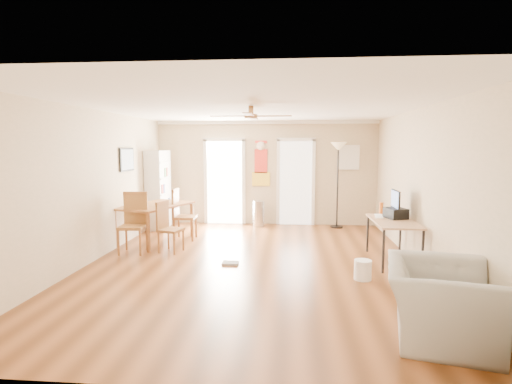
# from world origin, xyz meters

# --- Properties ---
(floor) EXTENTS (7.00, 7.00, 0.00)m
(floor) POSITION_xyz_m (0.00, 0.00, 0.00)
(floor) COLOR brown
(floor) RESTS_ON ground
(ceiling) EXTENTS (5.50, 7.00, 0.00)m
(ceiling) POSITION_xyz_m (0.00, 0.00, 2.60)
(ceiling) COLOR silver
(ceiling) RESTS_ON floor
(wall_back) EXTENTS (5.50, 0.04, 2.60)m
(wall_back) POSITION_xyz_m (0.00, 3.50, 1.30)
(wall_back) COLOR beige
(wall_back) RESTS_ON floor
(wall_front) EXTENTS (5.50, 0.04, 2.60)m
(wall_front) POSITION_xyz_m (0.00, -3.50, 1.30)
(wall_front) COLOR beige
(wall_front) RESTS_ON floor
(wall_left) EXTENTS (0.04, 7.00, 2.60)m
(wall_left) POSITION_xyz_m (-2.75, 0.00, 1.30)
(wall_left) COLOR beige
(wall_left) RESTS_ON floor
(wall_right) EXTENTS (0.04, 7.00, 2.60)m
(wall_right) POSITION_xyz_m (2.75, 0.00, 1.30)
(wall_right) COLOR beige
(wall_right) RESTS_ON floor
(crown_molding) EXTENTS (5.50, 7.00, 0.08)m
(crown_molding) POSITION_xyz_m (0.00, 0.00, 2.56)
(crown_molding) COLOR white
(crown_molding) RESTS_ON wall_back
(kitchen_doorway) EXTENTS (0.90, 0.10, 2.10)m
(kitchen_doorway) POSITION_xyz_m (-1.05, 3.48, 1.05)
(kitchen_doorway) COLOR white
(kitchen_doorway) RESTS_ON wall_back
(bathroom_doorway) EXTENTS (0.80, 0.10, 2.10)m
(bathroom_doorway) POSITION_xyz_m (0.75, 3.48, 1.05)
(bathroom_doorway) COLOR white
(bathroom_doorway) RESTS_ON wall_back
(wall_decal) EXTENTS (0.46, 0.03, 1.10)m
(wall_decal) POSITION_xyz_m (-0.13, 3.48, 1.55)
(wall_decal) COLOR red
(wall_decal) RESTS_ON wall_back
(ac_grille) EXTENTS (0.50, 0.04, 0.60)m
(ac_grille) POSITION_xyz_m (2.05, 3.47, 1.70)
(ac_grille) COLOR white
(ac_grille) RESTS_ON wall_back
(framed_poster) EXTENTS (0.04, 0.66, 0.48)m
(framed_poster) POSITION_xyz_m (-2.73, 1.40, 1.70)
(framed_poster) COLOR black
(framed_poster) RESTS_ON wall_left
(ceiling_fan) EXTENTS (1.24, 1.24, 0.20)m
(ceiling_fan) POSITION_xyz_m (0.00, -0.30, 2.43)
(ceiling_fan) COLOR #593819
(ceiling_fan) RESTS_ON ceiling
(bookshelf) EXTENTS (0.54, 0.90, 1.87)m
(bookshelf) POSITION_xyz_m (-2.54, 2.75, 0.93)
(bookshelf) COLOR silver
(bookshelf) RESTS_ON floor
(dining_table) EXTENTS (1.40, 1.78, 0.78)m
(dining_table) POSITION_xyz_m (-2.15, 1.38, 0.39)
(dining_table) COLOR olive
(dining_table) RESTS_ON floor
(dining_chair_right_a) EXTENTS (0.45, 0.45, 1.07)m
(dining_chair_right_a) POSITION_xyz_m (-1.60, 1.66, 0.54)
(dining_chair_right_a) COLOR #945E30
(dining_chair_right_a) RESTS_ON floor
(dining_chair_right_b) EXTENTS (0.48, 0.48, 0.94)m
(dining_chair_right_b) POSITION_xyz_m (-1.60, 0.64, 0.47)
(dining_chair_right_b) COLOR #915E2E
(dining_chair_right_b) RESTS_ON floor
(dining_chair_near) EXTENTS (0.48, 0.48, 1.11)m
(dining_chair_near) POSITION_xyz_m (-2.28, 0.51, 0.55)
(dining_chair_near) COLOR #A67035
(dining_chair_near) RESTS_ON floor
(trash_can) EXTENTS (0.36, 0.36, 0.63)m
(trash_can) POSITION_xyz_m (-0.16, 3.18, 0.32)
(trash_can) COLOR #B5B5B7
(trash_can) RESTS_ON floor
(torchiere_lamp) EXTENTS (0.43, 0.43, 2.07)m
(torchiere_lamp) POSITION_xyz_m (1.75, 3.19, 1.03)
(torchiere_lamp) COLOR black
(torchiere_lamp) RESTS_ON floor
(computer_desk) EXTENTS (0.67, 1.34, 0.72)m
(computer_desk) POSITION_xyz_m (2.36, 0.33, 0.36)
(computer_desk) COLOR tan
(computer_desk) RESTS_ON floor
(imac) EXTENTS (0.07, 0.52, 0.48)m
(imac) POSITION_xyz_m (2.47, 0.65, 0.96)
(imac) COLOR black
(imac) RESTS_ON computer_desk
(keyboard) EXTENTS (0.19, 0.42, 0.02)m
(keyboard) POSITION_xyz_m (2.20, 0.69, 0.73)
(keyboard) COLOR white
(keyboard) RESTS_ON computer_desk
(printer) EXTENTS (0.39, 0.43, 0.18)m
(printer) POSITION_xyz_m (2.45, 0.53, 0.81)
(printer) COLOR black
(printer) RESTS_ON computer_desk
(orange_bottle) EXTENTS (0.08, 0.08, 0.22)m
(orange_bottle) POSITION_xyz_m (2.30, 0.96, 0.83)
(orange_bottle) COLOR orange
(orange_bottle) RESTS_ON computer_desk
(wastebasket_a) EXTENTS (0.29, 0.29, 0.30)m
(wastebasket_a) POSITION_xyz_m (1.70, -0.65, 0.15)
(wastebasket_a) COLOR white
(wastebasket_a) RESTS_ON floor
(floor_cloth) EXTENTS (0.27, 0.21, 0.04)m
(floor_cloth) POSITION_xyz_m (-0.38, -0.06, 0.02)
(floor_cloth) COLOR gray
(floor_cloth) RESTS_ON floor
(armchair) EXTENTS (1.27, 1.38, 0.76)m
(armchair) POSITION_xyz_m (2.15, -2.42, 0.38)
(armchair) COLOR #A1A19C
(armchair) RESTS_ON floor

